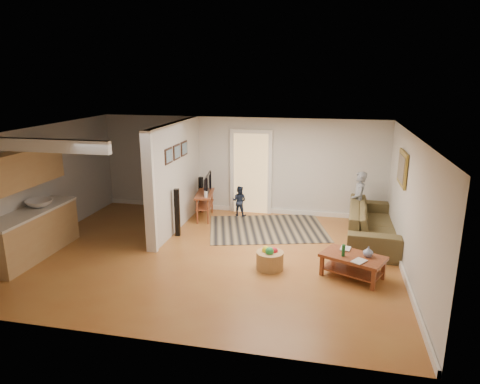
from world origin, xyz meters
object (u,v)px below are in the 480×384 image
(tv_console, at_px, (205,195))
(toy_basket, at_px, (270,259))
(sofa, at_px, (371,239))
(speaker_left, at_px, (177,212))
(speaker_right, at_px, (201,194))
(coffee_table, at_px, (354,260))
(toddler, at_px, (239,215))
(child, at_px, (356,229))

(tv_console, relative_size, toy_basket, 2.15)
(sofa, height_order, toy_basket, toy_basket)
(speaker_left, bearing_deg, speaker_right, 80.26)
(coffee_table, relative_size, tv_console, 1.13)
(sofa, relative_size, toddler, 3.35)
(sofa, bearing_deg, speaker_left, 101.95)
(tv_console, relative_size, speaker_right, 1.16)
(child, relative_size, toddler, 1.77)
(sofa, height_order, child, child)
(speaker_left, height_order, child, speaker_left)
(sofa, relative_size, toy_basket, 5.15)
(sofa, xyz_separation_m, toy_basket, (-2.00, -1.95, 0.19))
(speaker_left, distance_m, toy_basket, 2.65)
(sofa, height_order, speaker_right, speaker_right)
(speaker_left, height_order, toddler, speaker_left)
(sofa, relative_size, speaker_right, 2.78)
(tv_console, height_order, speaker_right, speaker_right)
(tv_console, distance_m, speaker_right, 0.58)
(speaker_right, bearing_deg, sofa, 1.78)
(coffee_table, relative_size, toddler, 1.58)
(sofa, relative_size, speaker_left, 2.41)
(sofa, relative_size, coffee_table, 2.12)
(sofa, bearing_deg, tv_console, 84.04)
(coffee_table, height_order, tv_console, tv_console)
(speaker_left, relative_size, speaker_right, 1.15)
(speaker_right, bearing_deg, speaker_left, -73.19)
(speaker_left, relative_size, toy_basket, 2.13)
(toy_basket, relative_size, toddler, 0.65)
(coffee_table, bearing_deg, speaker_left, 160.84)
(speaker_left, bearing_deg, toddler, 48.18)
(tv_console, bearing_deg, child, -10.01)
(sofa, bearing_deg, toddler, 75.43)
(sofa, distance_m, toy_basket, 2.80)
(sofa, bearing_deg, coffee_table, 169.54)
(coffee_table, distance_m, toy_basket, 1.53)
(speaker_left, distance_m, toddler, 2.08)
(tv_console, xyz_separation_m, speaker_left, (-0.26, -1.31, -0.06))
(toy_basket, bearing_deg, speaker_right, 126.53)
(speaker_left, height_order, speaker_right, speaker_left)
(speaker_left, distance_m, speaker_right, 1.82)
(child, bearing_deg, speaker_right, -100.02)
(coffee_table, relative_size, toy_basket, 2.43)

